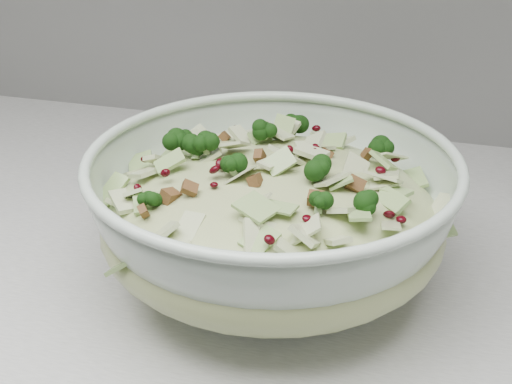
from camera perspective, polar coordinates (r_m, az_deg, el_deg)
mixing_bowl at (r=0.61m, az=1.30°, el=-2.14°), size 0.32×0.32×0.13m
salad at (r=0.60m, az=1.32°, el=-0.44°), size 0.39×0.39×0.13m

